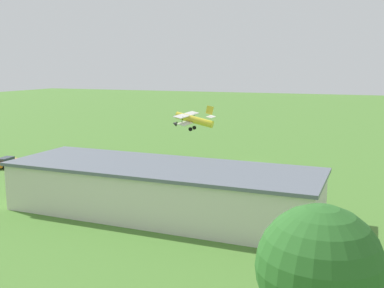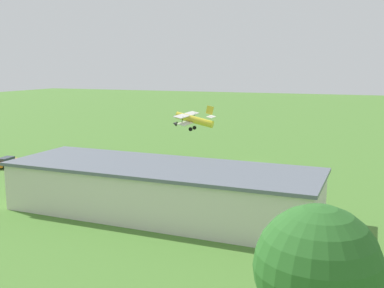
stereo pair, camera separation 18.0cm
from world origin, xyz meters
TOP-DOWN VIEW (x-y plane):
  - ground_plane at (0.00, 0.00)m, footprint 400.00×400.00m
  - hangar at (2.71, 28.95)m, footprint 34.46×11.70m
  - biplane at (8.72, 4.43)m, footprint 7.17×8.94m
  - car_blue at (23.57, 18.17)m, footprint 2.44×4.10m
  - car_white at (29.35, 18.14)m, footprint 2.25×4.14m
  - car_orange at (36.19, 16.89)m, footprint 2.35×4.84m
  - person_at_fence_line at (-8.54, 12.19)m, footprint 0.51×0.51m
  - person_watching_takeoff at (18.98, 18.21)m, footprint 0.52×0.52m
  - tree_by_windsock at (-15.84, 48.03)m, footprint 7.00×7.00m

SIDE VIEW (x-z plane):
  - ground_plane at x=0.00m, z-range 0.00..0.00m
  - person_watching_takeoff at x=18.98m, z-range -0.01..1.53m
  - car_orange at x=36.19m, z-range 0.04..1.57m
  - car_white at x=29.35m, z-range 0.03..1.62m
  - car_blue at x=23.57m, z-range 0.03..1.64m
  - person_at_fence_line at x=-8.54m, z-range 0.00..1.69m
  - hangar at x=2.71m, z-range 0.01..5.47m
  - tree_by_windsock at x=-15.84m, z-range 0.84..9.52m
  - biplane at x=8.72m, z-range 5.42..9.58m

